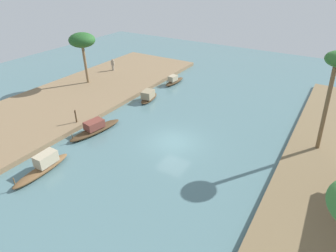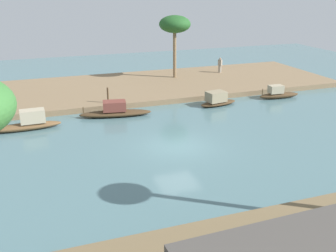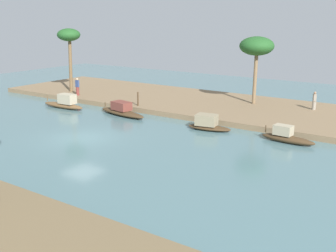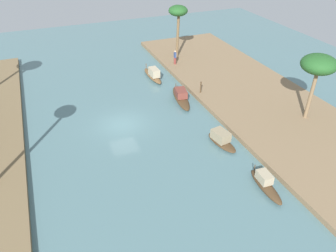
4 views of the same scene
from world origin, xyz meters
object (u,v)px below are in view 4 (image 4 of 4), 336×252
sampan_with_red_awning (221,139)px  sampan_downstream_large (265,184)px  palm_tree_left_far (178,13)px  palm_tree_left_near (319,65)px  sampan_open_hull (181,97)px  sampan_upstream_small (153,75)px  mooring_post (201,87)px  person_by_mooring (175,58)px

sampan_with_red_awning → sampan_downstream_large: bearing=172.1°
sampan_with_red_awning → palm_tree_left_far: size_ratio=0.53×
sampan_with_red_awning → palm_tree_left_near: bearing=-97.9°
sampan_open_hull → palm_tree_left_far: size_ratio=0.83×
sampan_with_red_awning → palm_tree_left_near: 10.41m
sampan_upstream_small → mooring_post: mooring_post is taller
palm_tree_left_near → sampan_downstream_large: bearing=124.7°
sampan_downstream_large → palm_tree_left_far: (24.81, -4.02, 5.69)m
sampan_downstream_large → sampan_with_red_awning: size_ratio=1.09×
sampan_with_red_awning → person_by_mooring: 16.94m
sampan_downstream_large → sampan_upstream_small: (20.46, 0.96, 0.08)m
palm_tree_left_near → person_by_mooring: bearing=20.6°
palm_tree_left_near → palm_tree_left_far: (18.65, 4.89, 0.54)m
palm_tree_left_near → palm_tree_left_far: bearing=14.7°
palm_tree_left_near → sampan_open_hull: bearing=48.1°
sampan_with_red_awning → mooring_post: bearing=-24.9°
sampan_downstream_large → sampan_open_hull: 14.28m
sampan_with_red_awning → mooring_post: 8.76m
sampan_downstream_large → person_by_mooring: (22.58, -2.73, 0.83)m
sampan_upstream_small → mooring_post: 6.88m
sampan_open_hull → palm_tree_left_near: bearing=-122.0°
sampan_open_hull → mooring_post: (0.06, -2.28, 0.64)m
sampan_downstream_large → sampan_with_red_awning: 5.91m
sampan_with_red_awning → sampan_upstream_small: size_ratio=0.72×
sampan_with_red_awning → palm_tree_left_near: size_ratio=0.57×
sampan_downstream_large → palm_tree_left_far: 25.77m
sampan_upstream_small → palm_tree_left_far: size_ratio=0.73×
mooring_post → palm_tree_left_far: bearing=-10.2°
sampan_upstream_small → person_by_mooring: 4.32m
sampan_downstream_large → mooring_post: size_ratio=3.06×
person_by_mooring → palm_tree_left_far: size_ratio=0.27×
palm_tree_left_far → mooring_post: bearing=169.8°
sampan_downstream_large → sampan_upstream_small: bearing=6.5°
sampan_open_hull → sampan_with_red_awning: 8.38m
sampan_open_hull → mooring_post: 2.37m
sampan_with_red_awning → mooring_post: (8.43, -2.31, 0.58)m
person_by_mooring → palm_tree_left_far: palm_tree_left_far is taller
sampan_downstream_large → mooring_post: (14.33, -2.14, 0.64)m
sampan_with_red_awning → sampan_upstream_small: sampan_upstream_small is taller
sampan_upstream_small → palm_tree_left_near: size_ratio=0.79×
mooring_post → palm_tree_left_near: (-8.18, -6.77, 4.51)m
mooring_post → sampan_with_red_awning: bearing=164.7°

